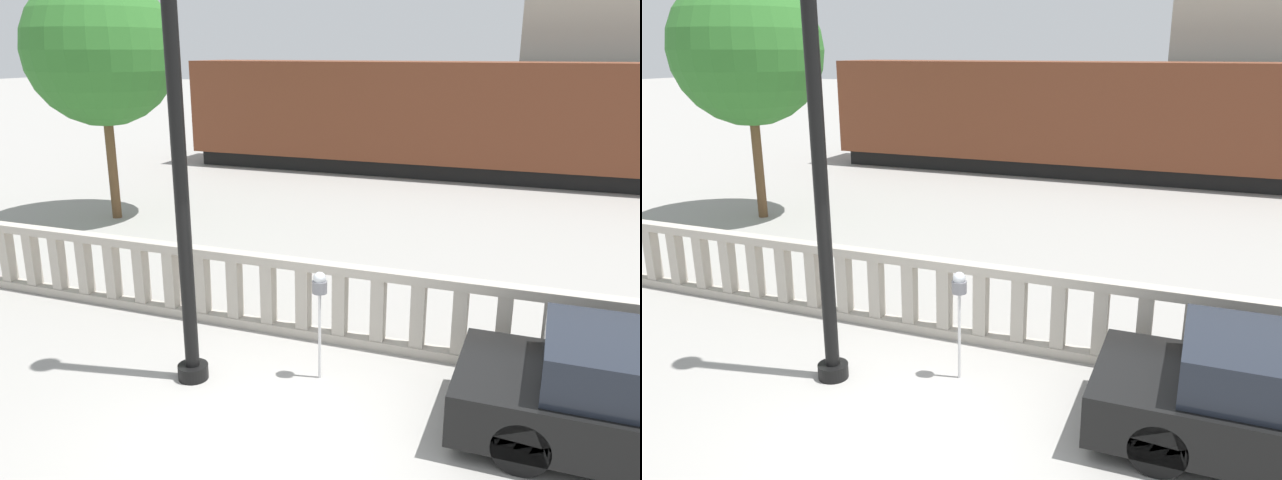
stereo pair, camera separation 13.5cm
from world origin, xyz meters
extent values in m
plane|color=gray|center=(0.00, 0.00, 0.00)|extent=(160.00, 160.00, 0.00)
cube|color=#ADA599|center=(0.00, 2.62, 0.07)|extent=(15.37, 0.24, 0.14)
cube|color=#ADA599|center=(0.00, 2.62, 1.17)|extent=(15.37, 0.24, 0.14)
cube|color=#ADA599|center=(-6.56, 2.62, 0.62)|extent=(0.20, 0.20, 0.96)
cube|color=#ADA599|center=(-5.96, 2.62, 0.62)|extent=(0.20, 0.20, 0.96)
cube|color=#ADA599|center=(-5.36, 2.62, 0.62)|extent=(0.20, 0.20, 0.96)
cube|color=#ADA599|center=(-4.77, 2.62, 0.62)|extent=(0.20, 0.20, 0.96)
cube|color=#ADA599|center=(-4.17, 2.62, 0.62)|extent=(0.20, 0.20, 0.96)
cube|color=#ADA599|center=(-3.58, 2.62, 0.62)|extent=(0.20, 0.20, 0.96)
cube|color=#ADA599|center=(-2.98, 2.62, 0.62)|extent=(0.20, 0.20, 0.96)
cube|color=#ADA599|center=(-2.38, 2.62, 0.62)|extent=(0.20, 0.20, 0.96)
cube|color=#ADA599|center=(-1.79, 2.62, 0.62)|extent=(0.20, 0.20, 0.96)
cube|color=#ADA599|center=(-1.19, 2.62, 0.62)|extent=(0.20, 0.20, 0.96)
cube|color=#ADA599|center=(-0.60, 2.62, 0.62)|extent=(0.20, 0.20, 0.96)
cube|color=#ADA599|center=(0.00, 2.62, 0.62)|extent=(0.20, 0.20, 0.96)
cube|color=#ADA599|center=(0.60, 2.62, 0.62)|extent=(0.20, 0.20, 0.96)
cube|color=#ADA599|center=(1.19, 2.62, 0.62)|extent=(0.20, 0.20, 0.96)
cube|color=#ADA599|center=(1.79, 2.62, 0.62)|extent=(0.20, 0.20, 0.96)
cube|color=#ADA599|center=(2.38, 2.62, 0.62)|extent=(0.20, 0.20, 0.96)
cube|color=#ADA599|center=(2.98, 2.62, 0.62)|extent=(0.20, 0.20, 0.96)
cube|color=#ADA599|center=(3.58, 2.62, 0.62)|extent=(0.20, 0.20, 0.96)
cylinder|color=black|center=(-1.50, 0.85, 0.10)|extent=(0.41, 0.41, 0.20)
cylinder|color=black|center=(-1.50, 0.85, 3.04)|extent=(0.19, 0.19, 5.67)
cylinder|color=silver|center=(0.10, 1.47, 0.62)|extent=(0.04, 0.04, 1.24)
cylinder|color=slate|center=(0.10, 1.47, 1.32)|extent=(0.20, 0.20, 0.16)
sphere|color=#B2B7BC|center=(0.10, 1.47, 1.45)|extent=(0.17, 0.17, 0.17)
cylinder|color=black|center=(2.78, 0.35, 0.31)|extent=(0.62, 0.18, 0.62)
cylinder|color=black|center=(2.78, 1.99, 0.31)|extent=(0.62, 0.18, 0.62)
cube|color=black|center=(2.00, 16.62, 0.28)|extent=(24.11, 2.28, 0.55)
cube|color=brown|center=(2.00, 16.62, 2.23)|extent=(24.60, 2.85, 3.37)
cube|color=black|center=(4.90, 24.69, 0.28)|extent=(23.81, 2.31, 0.55)
cube|color=black|center=(4.90, 24.69, 2.15)|extent=(24.30, 2.89, 3.20)
cylinder|color=brown|center=(-7.99, 7.55, 1.44)|extent=(0.24, 0.24, 2.89)
sphere|color=#2D6B28|center=(-7.99, 7.55, 4.30)|extent=(3.76, 3.76, 3.76)
camera|label=1|loc=(2.79, -5.64, 4.28)|focal=35.00mm
camera|label=2|loc=(2.91, -5.59, 4.28)|focal=35.00mm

